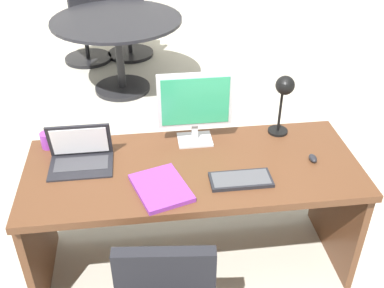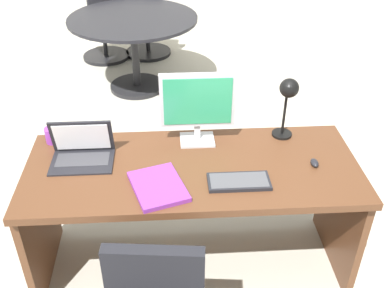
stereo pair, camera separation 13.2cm
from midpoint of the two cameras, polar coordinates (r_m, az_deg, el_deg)
The scene contains 12 objects.
ground at distance 4.15m, azimuth -3.45°, elevation 1.05°, with size 12.00×12.00×0.00m, color #B7B2A3.
desk at distance 2.65m, azimuth -1.46°, elevation -5.73°, with size 1.83×0.74×0.76m.
monitor at distance 2.56m, azimuth -1.10°, elevation 5.08°, with size 0.42×0.16×0.43m.
laptop at distance 2.57m, azimuth -15.23°, elevation -0.94°, with size 0.34×0.24×0.23m.
keyboard at distance 2.38m, azimuth 4.54°, elevation -4.50°, with size 0.32×0.15×0.02m.
mouse at distance 2.59m, azimuth 13.48°, elevation -1.77°, with size 0.04×0.07×0.03m.
desk_lamp at distance 2.65m, azimuth 10.03°, elevation 6.29°, with size 0.12×0.14×0.39m.
book at distance 2.33m, azimuth -5.53°, elevation -5.52°, with size 0.33×0.38×0.02m.
coffee_mug at distance 2.76m, azimuth -18.90°, elevation 0.44°, with size 0.10×0.08×0.09m.
meeting_table at distance 4.77m, azimuth -10.06°, elevation 13.06°, with size 1.30×1.30×0.78m.
meeting_chair_near at distance 5.64m, azimuth -13.71°, elevation 13.27°, with size 0.61×0.63×0.85m.
meeting_chair_far at distance 5.69m, azimuth -8.64°, elevation 13.89°, with size 0.56×0.56×0.84m.
Camera 1 is at (-0.26, -1.98, 2.23)m, focal length 42.62 mm.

